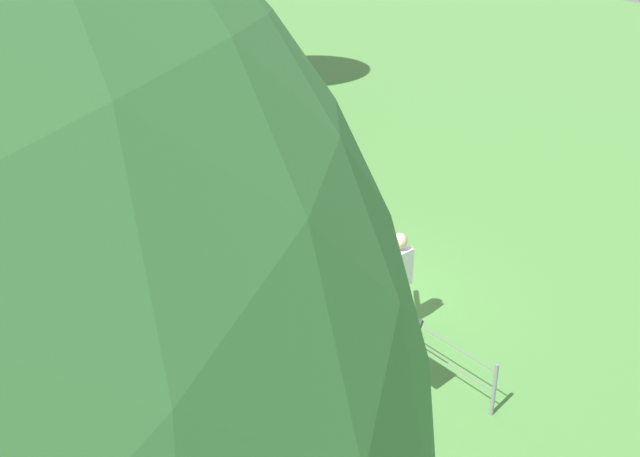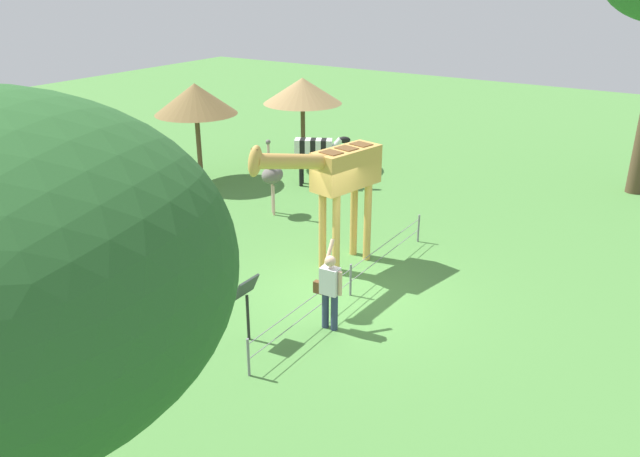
% 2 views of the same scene
% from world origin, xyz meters
% --- Properties ---
extents(ground_plane, '(60.00, 60.00, 0.00)m').
position_xyz_m(ground_plane, '(0.00, 0.00, 0.00)').
color(ground_plane, '#4C843D').
extents(giraffe, '(3.74, 1.22, 3.47)m').
position_xyz_m(giraffe, '(-1.03, -0.85, 2.28)').
color(giraffe, gold).
rests_on(giraffe, ground_plane).
extents(visitor, '(0.55, 0.58, 1.77)m').
position_xyz_m(visitor, '(1.39, 0.48, 0.90)').
color(visitor, navy).
rests_on(visitor, ground_plane).
extents(info_sign, '(0.56, 0.21, 1.32)m').
position_xyz_m(info_sign, '(2.59, -0.60, 0.95)').
color(info_sign, black).
rests_on(info_sign, ground_plane).
extents(wire_fence, '(7.05, 0.05, 0.75)m').
position_xyz_m(wire_fence, '(0.00, 0.15, 0.40)').
color(wire_fence, slate).
rests_on(wire_fence, ground_plane).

